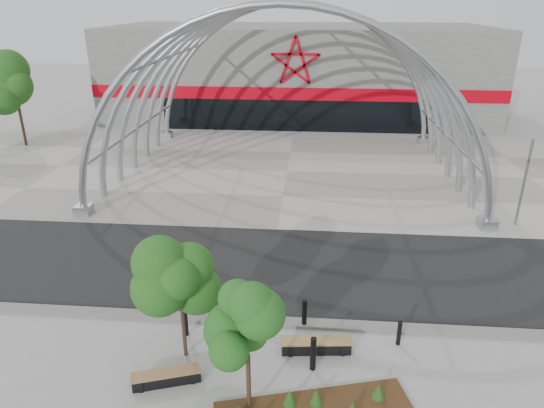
{
  "coord_description": "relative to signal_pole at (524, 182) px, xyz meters",
  "views": [
    {
      "loc": [
        1.5,
        -13.78,
        10.11
      ],
      "look_at": [
        0.0,
        4.0,
        2.6
      ],
      "focal_mm": 32.0,
      "sensor_mm": 36.0,
      "label": 1
    }
  ],
  "objects": [
    {
      "name": "bollard_0",
      "position": [
        -13.9,
        -9.6,
        -1.82
      ],
      "size": [
        0.14,
        0.14,
        0.88
      ],
      "primitive_type": "cylinder",
      "color": "black",
      "rests_on": "ground"
    },
    {
      "name": "bollard_3",
      "position": [
        -9.77,
        -10.84,
        -1.7
      ],
      "size": [
        0.18,
        0.18,
        1.11
      ],
      "primitive_type": "cylinder",
      "color": "black",
      "rests_on": "ground"
    },
    {
      "name": "kerb",
      "position": [
        -11.52,
        -8.75,
        -2.2
      ],
      "size": [
        60.0,
        0.5,
        0.12
      ],
      "primitive_type": "cube",
      "color": "slate",
      "rests_on": "ground"
    },
    {
      "name": "bench_0",
      "position": [
        -13.91,
        -11.8,
        -2.06
      ],
      "size": [
        2.0,
        1.02,
        0.41
      ],
      "color": "black",
      "rests_on": "ground"
    },
    {
      "name": "road",
      "position": [
        -11.52,
        -5.0,
        -2.25
      ],
      "size": [
        140.0,
        7.0,
        0.02
      ],
      "primitive_type": "cube",
      "color": "black",
      "rests_on": "ground"
    },
    {
      "name": "bench_1",
      "position": [
        -9.67,
        -10.08,
        -2.03
      ],
      "size": [
        2.23,
        0.7,
        0.46
      ],
      "color": "black",
      "rests_on": "ground"
    },
    {
      "name": "vault_canopy",
      "position": [
        -11.52,
        7.0,
        -2.24
      ],
      "size": [
        20.8,
        15.8,
        20.36
      ],
      "color": "#999DA3",
      "rests_on": "ground"
    },
    {
      "name": "forecourt",
      "position": [
        -11.52,
        7.0,
        -2.24
      ],
      "size": [
        60.0,
        17.0,
        0.04
      ],
      "primitive_type": "cube",
      "color": "gray",
      "rests_on": "ground"
    },
    {
      "name": "bollard_4",
      "position": [
        -7.07,
        -9.49,
        -1.82
      ],
      "size": [
        0.14,
        0.14,
        0.87
      ],
      "primitive_type": "cylinder",
      "color": "black",
      "rests_on": "ground"
    },
    {
      "name": "signal_pole",
      "position": [
        0.0,
        0.0,
        0.0
      ],
      "size": [
        0.27,
        0.61,
        4.32
      ],
      "color": "slate",
      "rests_on": "ground"
    },
    {
      "name": "street_tree_1",
      "position": [
        -11.45,
        -12.6,
        0.37
      ],
      "size": [
        1.54,
        1.54,
        3.65
      ],
      "color": "#321D14",
      "rests_on": "ground"
    },
    {
      "name": "ground",
      "position": [
        -11.52,
        -8.5,
        -2.26
      ],
      "size": [
        140.0,
        140.0,
        0.0
      ],
      "primitive_type": "plane",
      "color": "#9F9E99",
      "rests_on": "ground"
    },
    {
      "name": "street_tree_0",
      "position": [
        -13.69,
        -10.54,
        0.41
      ],
      "size": [
        1.63,
        1.63,
        3.71
      ],
      "color": "black",
      "rests_on": "ground"
    },
    {
      "name": "bg_tree_0",
      "position": [
        -31.52,
        11.5,
        2.38
      ],
      "size": [
        3.0,
        3.0,
        6.45
      ],
      "color": "#311E15",
      "rests_on": "ground"
    },
    {
      "name": "arena_building",
      "position": [
        -11.52,
        24.95,
        1.73
      ],
      "size": [
        34.0,
        15.24,
        8.0
      ],
      "color": "slate",
      "rests_on": "ground"
    },
    {
      "name": "bollard_2",
      "position": [
        -10.07,
        -8.84,
        -1.75
      ],
      "size": [
        0.16,
        0.16,
        1.02
      ],
      "primitive_type": "cylinder",
      "color": "black",
      "rests_on": "ground"
    },
    {
      "name": "bollard_1",
      "position": [
        -13.11,
        -7.86,
        -1.77
      ],
      "size": [
        0.16,
        0.16,
        0.97
      ],
      "primitive_type": "cylinder",
      "color": "black",
      "rests_on": "ground"
    }
  ]
}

